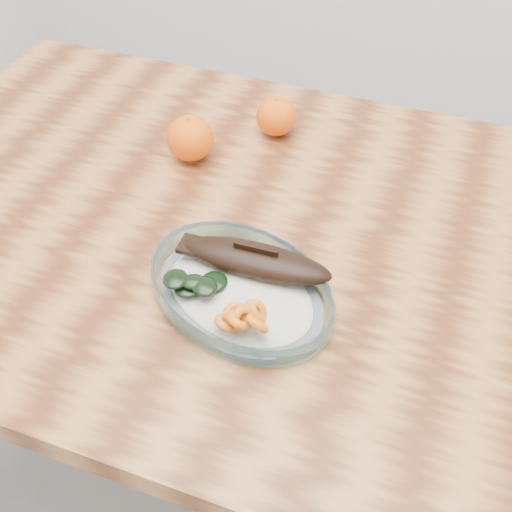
{
  "coord_description": "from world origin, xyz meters",
  "views": [
    {
      "loc": [
        0.26,
        -0.65,
        1.39
      ],
      "look_at": [
        0.05,
        -0.07,
        0.77
      ],
      "focal_mm": 45.0,
      "sensor_mm": 36.0,
      "label": 1
    }
  ],
  "objects_px": {
    "dining_table": "(239,270)",
    "orange_left": "(190,138)",
    "orange_right": "(276,116)",
    "plated_meal": "(241,287)"
  },
  "relations": [
    {
      "from": "dining_table",
      "to": "orange_left",
      "type": "relative_size",
      "value": 15.67
    },
    {
      "from": "dining_table",
      "to": "orange_right",
      "type": "bearing_deg",
      "value": 95.5
    },
    {
      "from": "orange_left",
      "to": "dining_table",
      "type": "bearing_deg",
      "value": -43.84
    },
    {
      "from": "orange_left",
      "to": "plated_meal",
      "type": "bearing_deg",
      "value": -54.07
    },
    {
      "from": "dining_table",
      "to": "orange_right",
      "type": "distance_m",
      "value": 0.28
    },
    {
      "from": "orange_left",
      "to": "orange_right",
      "type": "bearing_deg",
      "value": 46.52
    },
    {
      "from": "dining_table",
      "to": "orange_left",
      "type": "height_order",
      "value": "orange_left"
    },
    {
      "from": "dining_table",
      "to": "orange_left",
      "type": "xyz_separation_m",
      "value": [
        -0.13,
        0.13,
        0.14
      ]
    },
    {
      "from": "plated_meal",
      "to": "orange_right",
      "type": "relative_size",
      "value": 9.12
    },
    {
      "from": "dining_table",
      "to": "plated_meal",
      "type": "bearing_deg",
      "value": -67.31
    }
  ]
}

